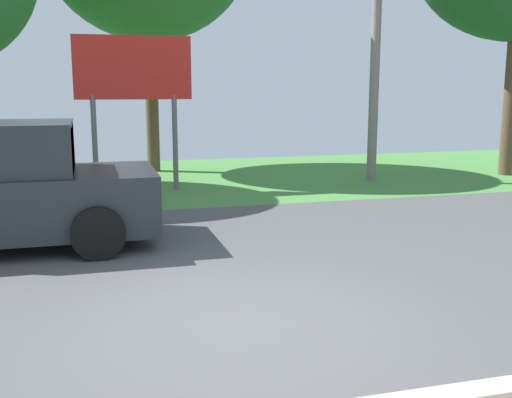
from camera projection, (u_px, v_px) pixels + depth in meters
name	position (u px, v px, depth m)	size (l,w,h in m)	color
ground_plane	(196.00, 253.00, 9.07)	(40.00, 22.00, 0.20)	#4C4C4F
utility_pole	(376.00, 39.00, 15.10)	(1.80, 0.24, 6.73)	gray
roadside_billboard	(133.00, 79.00, 13.55)	(2.60, 0.12, 3.50)	slate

